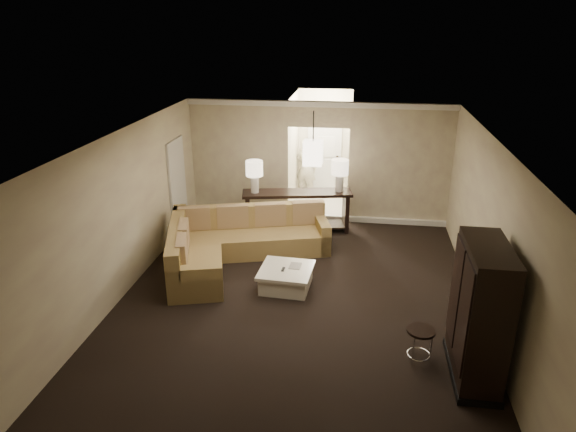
% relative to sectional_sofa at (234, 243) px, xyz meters
% --- Properties ---
extents(ground, '(8.00, 8.00, 0.00)m').
position_rel_sectional_sofa_xyz_m(ground, '(1.42, -1.53, -0.37)').
color(ground, black).
rests_on(ground, ground).
extents(wall_back, '(6.00, 0.04, 2.80)m').
position_rel_sectional_sofa_xyz_m(wall_back, '(1.42, 2.47, 1.03)').
color(wall_back, beige).
rests_on(wall_back, ground).
extents(wall_front, '(6.00, 0.04, 2.80)m').
position_rel_sectional_sofa_xyz_m(wall_front, '(1.42, -5.53, 1.03)').
color(wall_front, beige).
rests_on(wall_front, ground).
extents(wall_left, '(0.04, 8.00, 2.80)m').
position_rel_sectional_sofa_xyz_m(wall_left, '(-1.58, -1.53, 1.03)').
color(wall_left, beige).
rests_on(wall_left, ground).
extents(wall_right, '(0.04, 8.00, 2.80)m').
position_rel_sectional_sofa_xyz_m(wall_right, '(4.42, -1.53, 1.03)').
color(wall_right, beige).
rests_on(wall_right, ground).
extents(ceiling, '(6.00, 8.00, 0.02)m').
position_rel_sectional_sofa_xyz_m(ceiling, '(1.42, -1.53, 2.43)').
color(ceiling, white).
rests_on(ceiling, wall_back).
extents(crown_molding, '(6.00, 0.10, 0.12)m').
position_rel_sectional_sofa_xyz_m(crown_molding, '(1.42, 2.42, 2.36)').
color(crown_molding, white).
rests_on(crown_molding, wall_back).
extents(baseboard, '(6.00, 0.10, 0.12)m').
position_rel_sectional_sofa_xyz_m(baseboard, '(1.42, 2.42, -0.31)').
color(baseboard, white).
rests_on(baseboard, ground).
extents(side_door, '(0.05, 0.90, 2.10)m').
position_rel_sectional_sofa_xyz_m(side_door, '(-1.55, 1.27, 0.68)').
color(side_door, silver).
rests_on(side_door, ground).
extents(foyer, '(1.44, 2.02, 2.80)m').
position_rel_sectional_sofa_xyz_m(foyer, '(1.42, 3.82, 0.93)').
color(foyer, beige).
rests_on(foyer, ground).
extents(sectional_sofa, '(3.29, 3.16, 0.94)m').
position_rel_sectional_sofa_xyz_m(sectional_sofa, '(0.00, 0.00, 0.00)').
color(sectional_sofa, brown).
rests_on(sectional_sofa, ground).
extents(coffee_table, '(0.97, 0.97, 0.39)m').
position_rel_sectional_sofa_xyz_m(coffee_table, '(1.18, -0.93, -0.18)').
color(coffee_table, white).
rests_on(coffee_table, ground).
extents(console_table, '(2.47, 1.00, 0.93)m').
position_rel_sectional_sofa_xyz_m(console_table, '(1.04, 1.67, 0.18)').
color(console_table, black).
rests_on(console_table, ground).
extents(armoire, '(0.57, 1.33, 1.91)m').
position_rel_sectional_sofa_xyz_m(armoire, '(4.01, -2.94, 0.54)').
color(armoire, black).
rests_on(armoire, ground).
extents(drink_table, '(0.40, 0.40, 0.50)m').
position_rel_sectional_sofa_xyz_m(drink_table, '(3.34, -2.73, -0.01)').
color(drink_table, black).
rests_on(drink_table, ground).
extents(table_lamp_left, '(0.37, 0.37, 0.71)m').
position_rel_sectional_sofa_xyz_m(table_lamp_left, '(0.12, 1.50, 1.03)').
color(table_lamp_left, silver).
rests_on(table_lamp_left, console_table).
extents(table_lamp_right, '(0.37, 0.37, 0.71)m').
position_rel_sectional_sofa_xyz_m(table_lamp_right, '(1.95, 1.85, 1.03)').
color(table_lamp_right, silver).
rests_on(table_lamp_right, console_table).
extents(pendant_light, '(0.38, 0.38, 1.09)m').
position_rel_sectional_sofa_xyz_m(pendant_light, '(1.42, 1.17, 1.58)').
color(pendant_light, black).
rests_on(pendant_light, ceiling).
extents(person, '(0.73, 0.60, 1.74)m').
position_rel_sectional_sofa_xyz_m(person, '(0.97, 4.07, 0.50)').
color(person, beige).
rests_on(person, ground).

